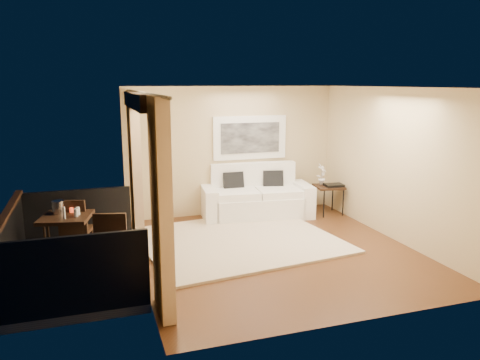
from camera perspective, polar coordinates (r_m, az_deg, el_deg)
name	(u,v)px	position (r m, az deg, el deg)	size (l,w,h in m)	color
floor	(276,251)	(7.97, 4.37, -8.60)	(5.00, 5.00, 0.00)	#59331A
room_shell	(141,101)	(6.94, -12.02, 9.45)	(5.00, 6.40, 5.00)	white
balcony	(66,264)	(7.38, -20.45, -9.58)	(1.81, 2.60, 1.17)	#605B56
curtains	(145,181)	(7.08, -11.45, -0.15)	(0.16, 4.80, 2.64)	tan
artwork	(250,138)	(9.98, 1.24, 5.18)	(1.62, 0.07, 0.92)	white
rug	(238,240)	(8.39, -0.19, -7.34)	(3.31, 2.88, 0.04)	beige
sofa	(256,198)	(9.87, 1.95, -2.20)	(2.36, 1.22, 1.09)	white
side_table	(329,188)	(10.14, 10.77, -1.01)	(0.64, 0.64, 0.62)	black
tray	(334,185)	(10.09, 11.36, -0.61)	(0.38, 0.28, 0.05)	black
orchid	(322,174)	(10.14, 9.94, 0.69)	(0.24, 0.17, 0.46)	white
bistro_table	(66,221)	(7.48, -20.44, -4.69)	(0.84, 0.84, 0.83)	black
balcony_chair_far	(75,225)	(7.83, -19.51, -5.16)	(0.55, 0.55, 1.00)	black
balcony_chair_near	(110,246)	(6.64, -15.62, -7.75)	(0.55, 0.55, 1.03)	black
ice_bucket	(58,207)	(7.58, -21.30, -3.12)	(0.18, 0.18, 0.20)	silver
candle	(71,210)	(7.61, -19.85, -3.46)	(0.06, 0.06, 0.07)	#F63915
vase	(64,213)	(7.27, -20.65, -3.77)	(0.04, 0.04, 0.18)	white
glass_a	(76,213)	(7.34, -19.38, -3.78)	(0.06, 0.06, 0.12)	white
glass_b	(78,211)	(7.42, -19.16, -3.60)	(0.06, 0.06, 0.12)	white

